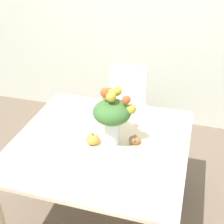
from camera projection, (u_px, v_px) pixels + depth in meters
The scene contains 7 objects.
ground_plane at pixel (102, 212), 2.59m from camera, with size 12.00×12.00×0.00m, color brown.
wall_back at pixel (147, 4), 3.21m from camera, with size 8.00×0.06×2.70m.
dining_table at pixel (101, 150), 2.26m from camera, with size 1.23×1.19×0.72m.
flower_vase at pixel (112, 114), 2.09m from camera, with size 0.29×0.29×0.42m.
pumpkin at pixel (93, 139), 2.17m from camera, with size 0.09×0.09×0.09m.
turkey_figurine at pixel (135, 139), 2.18m from camera, with size 0.08×0.11×0.07m.
dining_chair_near_window at pixel (123, 107), 3.18m from camera, with size 0.44×0.44×0.86m.
Camera 1 is at (0.58, -1.70, 2.04)m, focal length 50.00 mm.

